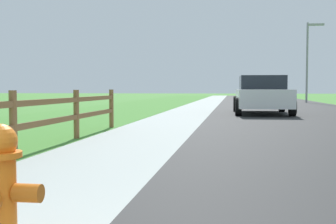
% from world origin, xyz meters
% --- Properties ---
extents(ground_plane, '(120.00, 120.00, 0.00)m').
position_xyz_m(ground_plane, '(0.00, 25.00, 0.00)').
color(ground_plane, '#478733').
extents(road_asphalt, '(7.00, 66.00, 0.01)m').
position_xyz_m(road_asphalt, '(3.50, 27.00, 0.00)').
color(road_asphalt, '#2C2C2C').
rests_on(road_asphalt, ground).
extents(curb_concrete, '(6.00, 66.00, 0.01)m').
position_xyz_m(curb_concrete, '(-3.00, 27.00, 0.00)').
color(curb_concrete, '#A3ABA6').
rests_on(curb_concrete, ground).
extents(grass_verge, '(5.00, 66.00, 0.00)m').
position_xyz_m(grass_verge, '(-4.50, 27.00, 0.01)').
color(grass_verge, '#478733').
rests_on(grass_verge, ground).
extents(rail_fence, '(0.11, 9.99, 0.97)m').
position_xyz_m(rail_fence, '(-2.16, 4.73, 0.56)').
color(rail_fence, brown).
rests_on(rail_fence, ground).
extents(parked_suv_white, '(2.21, 4.69, 1.49)m').
position_xyz_m(parked_suv_white, '(1.99, 16.50, 0.75)').
color(parked_suv_white, white).
rests_on(parked_suv_white, ground).
extents(street_lamp, '(1.17, 0.20, 5.55)m').
position_xyz_m(street_lamp, '(6.05, 30.49, 3.35)').
color(street_lamp, gray).
rests_on(street_lamp, ground).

